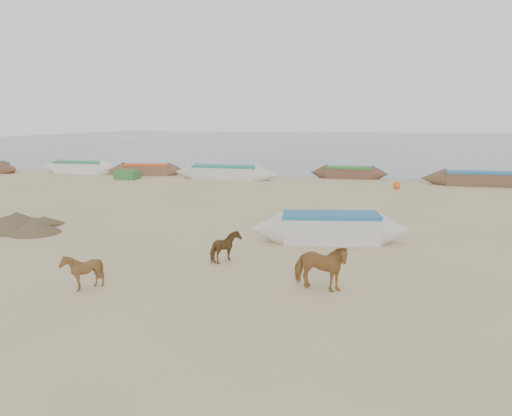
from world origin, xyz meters
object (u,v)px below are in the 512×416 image
(calf_right, at_px, (226,248))
(near_canoe, at_px, (330,228))
(cow_adult, at_px, (320,267))
(calf_front, at_px, (82,271))

(calf_right, bearing_deg, near_canoe, -41.23)
(cow_adult, bearing_deg, calf_front, 112.47)
(calf_front, relative_size, near_canoe, 0.17)
(near_canoe, bearing_deg, calf_front, -141.82)
(cow_adult, height_order, calf_front, cow_adult)
(cow_adult, xyz_separation_m, calf_right, (-2.85, 1.73, -0.15))
(calf_front, bearing_deg, near_canoe, 126.63)
(cow_adult, relative_size, calf_right, 1.59)
(cow_adult, bearing_deg, near_canoe, 11.91)
(calf_front, bearing_deg, cow_adult, 90.75)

